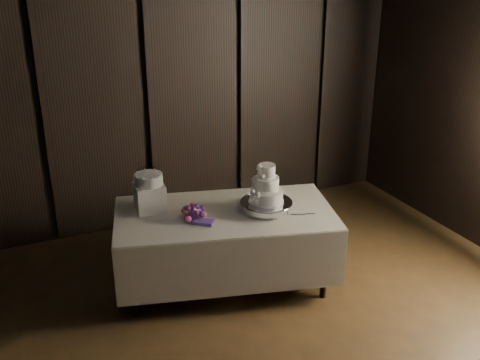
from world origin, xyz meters
name	(u,v)px	position (x,y,z in m)	size (l,w,h in m)	color
room	(321,234)	(0.00, 0.00, 1.50)	(6.08, 7.08, 3.08)	black
display_table	(225,245)	(0.21, 1.91, 0.42)	(2.19, 1.51, 0.76)	beige
cake_stand	(266,206)	(0.57, 1.78, 0.81)	(0.48, 0.48, 0.09)	silver
wedding_cake	(265,188)	(0.54, 1.77, 0.99)	(0.34, 0.30, 0.36)	white
bouquet	(193,213)	(-0.10, 1.89, 0.82)	(0.29, 0.39, 0.18)	#DC578B
box_pedestal	(150,197)	(-0.39, 2.24, 0.89)	(0.26, 0.26, 0.25)	white
small_cake	(149,179)	(-0.39, 2.24, 1.06)	(0.25, 0.25, 0.10)	white
cake_knife	(290,215)	(0.72, 1.61, 0.77)	(0.37, 0.02, 0.01)	silver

